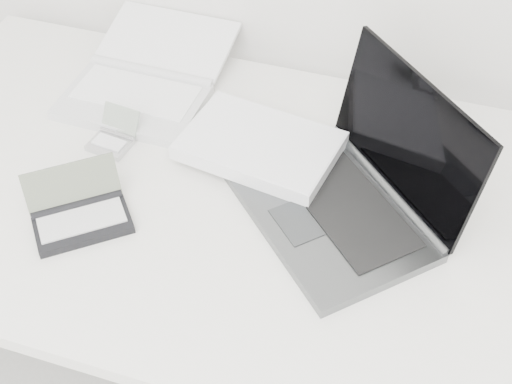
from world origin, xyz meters
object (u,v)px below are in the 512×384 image
(laptop_large, at_px, (315,173))
(desk, at_px, (278,221))
(netbook_open_white, at_px, (143,83))
(palmtop_charcoal, at_px, (80,214))

(laptop_large, bearing_deg, desk, -85.90)
(laptop_large, xyz_separation_m, netbook_open_white, (-0.42, 0.17, -0.02))
(desk, height_order, netbook_open_white, netbook_open_white)
(desk, distance_m, palmtop_charcoal, 0.36)
(laptop_large, distance_m, netbook_open_white, 0.45)
(laptop_large, relative_size, netbook_open_white, 1.49)
(laptop_large, bearing_deg, netbook_open_white, -157.69)
(laptop_large, distance_m, palmtop_charcoal, 0.42)
(netbook_open_white, relative_size, palmtop_charcoal, 1.82)
(desk, distance_m, netbook_open_white, 0.44)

